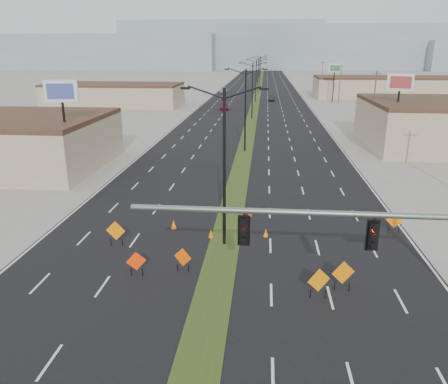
# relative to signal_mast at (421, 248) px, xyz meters

# --- Properties ---
(ground) EXTENTS (600.00, 600.00, 0.00)m
(ground) POSITION_rel_signal_mast_xyz_m (-8.56, -2.00, -4.79)
(ground) COLOR gray
(ground) RESTS_ON ground
(road_surface) EXTENTS (25.00, 400.00, 0.02)m
(road_surface) POSITION_rel_signal_mast_xyz_m (-8.56, 98.00, -4.79)
(road_surface) COLOR black
(road_surface) RESTS_ON ground
(median_strip) EXTENTS (2.00, 400.00, 0.04)m
(median_strip) POSITION_rel_signal_mast_xyz_m (-8.56, 98.00, -4.79)
(median_strip) COLOR #2E4117
(median_strip) RESTS_ON ground
(building_sw_far) EXTENTS (30.00, 14.00, 4.50)m
(building_sw_far) POSITION_rel_signal_mast_xyz_m (-40.56, 83.00, -2.54)
(building_sw_far) COLOR tan
(building_sw_far) RESTS_ON ground
(building_se_far) EXTENTS (44.00, 16.00, 5.00)m
(building_se_far) POSITION_rel_signal_mast_xyz_m (29.44, 108.00, -2.29)
(building_se_far) COLOR tan
(building_se_far) RESTS_ON ground
(mesa_west) EXTENTS (180.00, 50.00, 22.00)m
(mesa_west) POSITION_rel_signal_mast_xyz_m (-128.56, 278.00, 6.21)
(mesa_west) COLOR gray
(mesa_west) RESTS_ON ground
(mesa_center) EXTENTS (220.00, 50.00, 28.00)m
(mesa_center) POSITION_rel_signal_mast_xyz_m (31.44, 298.00, 9.21)
(mesa_center) COLOR gray
(mesa_center) RESTS_ON ground
(mesa_backdrop) EXTENTS (140.00, 50.00, 32.00)m
(mesa_backdrop) POSITION_rel_signal_mast_xyz_m (-38.56, 318.00, 11.21)
(mesa_backdrop) COLOR gray
(mesa_backdrop) RESTS_ON ground
(signal_mast) EXTENTS (16.30, 0.60, 8.00)m
(signal_mast) POSITION_rel_signal_mast_xyz_m (0.00, 0.00, 0.00)
(signal_mast) COLOR slate
(signal_mast) RESTS_ON ground
(streetlight_0) EXTENTS (5.15, 0.24, 10.02)m
(streetlight_0) POSITION_rel_signal_mast_xyz_m (-8.56, 10.00, 0.63)
(streetlight_0) COLOR black
(streetlight_0) RESTS_ON ground
(streetlight_1) EXTENTS (5.15, 0.24, 10.02)m
(streetlight_1) POSITION_rel_signal_mast_xyz_m (-8.56, 38.00, 0.63)
(streetlight_1) COLOR black
(streetlight_1) RESTS_ON ground
(streetlight_2) EXTENTS (5.15, 0.24, 10.02)m
(streetlight_2) POSITION_rel_signal_mast_xyz_m (-8.56, 66.00, 0.63)
(streetlight_2) COLOR black
(streetlight_2) RESTS_ON ground
(streetlight_3) EXTENTS (5.15, 0.24, 10.02)m
(streetlight_3) POSITION_rel_signal_mast_xyz_m (-8.56, 94.00, 0.63)
(streetlight_3) COLOR black
(streetlight_3) RESTS_ON ground
(streetlight_4) EXTENTS (5.15, 0.24, 10.02)m
(streetlight_4) POSITION_rel_signal_mast_xyz_m (-8.56, 122.00, 0.63)
(streetlight_4) COLOR black
(streetlight_4) RESTS_ON ground
(streetlight_5) EXTENTS (5.15, 0.24, 10.02)m
(streetlight_5) POSITION_rel_signal_mast_xyz_m (-8.56, 150.00, 0.63)
(streetlight_5) COLOR black
(streetlight_5) RESTS_ON ground
(streetlight_6) EXTENTS (5.15, 0.24, 10.02)m
(streetlight_6) POSITION_rel_signal_mast_xyz_m (-8.56, 178.00, 0.63)
(streetlight_6) COLOR black
(streetlight_6) RESTS_ON ground
(utility_pole_1) EXTENTS (1.60, 0.20, 9.00)m
(utility_pole_1) POSITION_rel_signal_mast_xyz_m (11.44, 58.00, -0.12)
(utility_pole_1) COLOR #4C3823
(utility_pole_1) RESTS_ON ground
(utility_pole_2) EXTENTS (1.60, 0.20, 9.00)m
(utility_pole_2) POSITION_rel_signal_mast_xyz_m (11.44, 93.00, -0.12)
(utility_pole_2) COLOR #4C3823
(utility_pole_2) RESTS_ON ground
(utility_pole_3) EXTENTS (1.60, 0.20, 9.00)m
(utility_pole_3) POSITION_rel_signal_mast_xyz_m (11.44, 128.00, -0.12)
(utility_pole_3) COLOR #4C3823
(utility_pole_3) RESTS_ON ground
(car_left) EXTENTS (2.13, 4.40, 1.45)m
(car_left) POSITION_rel_signal_mast_xyz_m (-14.91, 78.15, -4.07)
(car_left) COLOR maroon
(car_left) RESTS_ON ground
(car_mid) EXTENTS (1.57, 4.17, 1.36)m
(car_mid) POSITION_rel_signal_mast_xyz_m (-4.55, 96.68, -4.11)
(car_mid) COLOR black
(car_mid) RESTS_ON ground
(car_far) EXTENTS (2.36, 5.30, 1.51)m
(car_far) POSITION_rel_signal_mast_xyz_m (-18.83, 118.34, -4.04)
(car_far) COLOR #9DA2A6
(car_far) RESTS_ON ground
(construction_sign_0) EXTENTS (1.29, 0.13, 1.72)m
(construction_sign_0) POSITION_rel_signal_mast_xyz_m (-15.46, 9.07, -3.78)
(construction_sign_0) COLOR orange
(construction_sign_0) RESTS_ON ground
(construction_sign_1) EXTENTS (1.04, 0.44, 1.47)m
(construction_sign_1) POSITION_rel_signal_mast_xyz_m (-13.04, 5.33, -3.93)
(construction_sign_1) COLOR #FF3705
(construction_sign_1) RESTS_ON ground
(construction_sign_2) EXTENTS (1.06, 0.40, 1.47)m
(construction_sign_2) POSITION_rel_signal_mast_xyz_m (-10.56, 6.06, -3.93)
(construction_sign_2) COLOR #E34B04
(construction_sign_2) RESTS_ON ground
(construction_sign_3) EXTENTS (1.18, 0.56, 1.69)m
(construction_sign_3) POSITION_rel_signal_mast_xyz_m (-3.21, 3.87, -3.79)
(construction_sign_3) COLOR orange
(construction_sign_3) RESTS_ON ground
(construction_sign_4) EXTENTS (1.23, 0.44, 1.71)m
(construction_sign_4) POSITION_rel_signal_mast_xyz_m (-1.86, 4.77, -3.78)
(construction_sign_4) COLOR orange
(construction_sign_4) RESTS_ON ground
(construction_sign_5) EXTENTS (1.19, 0.08, 1.59)m
(construction_sign_5) POSITION_rel_signal_mast_xyz_m (2.94, 12.90, -3.86)
(construction_sign_5) COLOR orange
(construction_sign_5) RESTS_ON ground
(cone_0) EXTENTS (0.47, 0.47, 0.62)m
(cone_0) POSITION_rel_signal_mast_xyz_m (-9.54, 10.95, -4.48)
(cone_0) COLOR #E45E04
(cone_0) RESTS_ON ground
(cone_1) EXTENTS (0.42, 0.42, 0.54)m
(cone_1) POSITION_rel_signal_mast_xyz_m (-7.07, 15.24, -4.52)
(cone_1) COLOR #ED4204
(cone_1) RESTS_ON ground
(cone_2) EXTENTS (0.43, 0.43, 0.58)m
(cone_2) POSITION_rel_signal_mast_xyz_m (-5.86, 11.48, -4.50)
(cone_2) COLOR orange
(cone_2) RESTS_ON ground
(cone_3) EXTENTS (0.39, 0.39, 0.64)m
(cone_3) POSITION_rel_signal_mast_xyz_m (-12.37, 12.26, -4.47)
(cone_3) COLOR orange
(cone_3) RESTS_ON ground
(pole_sign_west) EXTENTS (3.08, 1.04, 9.44)m
(pole_sign_west) POSITION_rel_signal_mast_xyz_m (-25.41, 24.54, 2.91)
(pole_sign_west) COLOR black
(pole_sign_west) RESTS_ON ground
(pole_sign_east_near) EXTENTS (2.97, 1.48, 9.41)m
(pole_sign_east_near) POSITION_rel_signal_mast_xyz_m (10.20, 40.50, 2.88)
(pole_sign_east_near) COLOR black
(pole_sign_east_near) RESTS_ON ground
(pole_sign_east_far) EXTENTS (2.91, 1.30, 9.06)m
(pole_sign_east_far) POSITION_rel_signal_mast_xyz_m (10.37, 95.48, 2.57)
(pole_sign_east_far) COLOR black
(pole_sign_east_far) RESTS_ON ground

